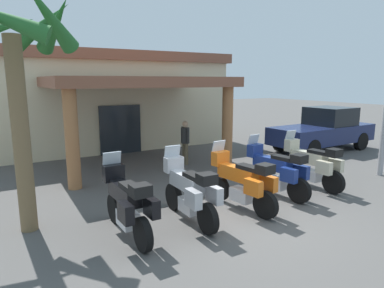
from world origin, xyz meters
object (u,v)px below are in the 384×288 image
(motel_building, at_px, (102,99))
(motorcycle_silver, at_px, (190,191))
(motorcycle_blue, at_px, (276,171))
(motorcycle_orange, at_px, (242,182))
(palm_tree_roadside, at_px, (14,51))
(motorcycle_cream, at_px, (312,164))
(pedestrian, at_px, (185,140))
(pickup_truck_navy, at_px, (324,130))
(motorcycle_black, at_px, (127,203))

(motel_building, distance_m, motorcycle_silver, 10.57)
(motorcycle_silver, distance_m, motorcycle_blue, 2.92)
(motorcycle_blue, bearing_deg, motorcycle_orange, 94.91)
(palm_tree_roadside, bearing_deg, motorcycle_blue, -11.21)
(motorcycle_blue, bearing_deg, motorcycle_silver, 88.24)
(motorcycle_cream, bearing_deg, motorcycle_orange, 94.26)
(motel_building, xyz_separation_m, motorcycle_cream, (3.09, -10.14, -1.56))
(motorcycle_blue, xyz_separation_m, pedestrian, (-0.33, 4.36, 0.25))
(pedestrian, bearing_deg, pickup_truck_navy, 173.97)
(motorcycle_black, relative_size, motorcycle_orange, 1.00)
(motorcycle_orange, relative_size, pedestrian, 1.34)
(motel_building, height_order, motorcycle_black, motel_building)
(motel_building, relative_size, pickup_truck_navy, 2.25)
(motorcycle_silver, height_order, pedestrian, pedestrian)
(palm_tree_roadside, bearing_deg, motorcycle_orange, -17.97)
(motorcycle_black, distance_m, pedestrian, 6.10)
(motorcycle_blue, bearing_deg, pedestrian, -2.12)
(motel_building, relative_size, motorcycle_blue, 5.30)
(motorcycle_silver, relative_size, pedestrian, 1.34)
(motel_building, relative_size, motorcycle_black, 5.30)
(motorcycle_blue, distance_m, pedestrian, 4.38)
(motel_building, relative_size, pedestrian, 7.09)
(motel_building, height_order, motorcycle_orange, motel_building)
(motel_building, bearing_deg, palm_tree_roadside, -114.54)
(motorcycle_black, height_order, motorcycle_orange, same)
(motorcycle_cream, bearing_deg, motorcycle_silver, 91.68)
(motorcycle_silver, bearing_deg, palm_tree_roadside, 67.13)
(motel_building, height_order, pickup_truck_navy, motel_building)
(pedestrian, relative_size, pickup_truck_navy, 0.32)
(motorcycle_black, relative_size, motorcycle_blue, 1.00)
(motorcycle_cream, bearing_deg, motorcycle_blue, 88.44)
(motorcycle_blue, relative_size, motorcycle_cream, 1.00)
(pickup_truck_navy, bearing_deg, motorcycle_cream, -146.45)
(motel_building, distance_m, palm_tree_roadside, 10.07)
(motorcycle_black, xyz_separation_m, pickup_truck_navy, (10.72, 3.52, 0.24))
(pickup_truck_navy, bearing_deg, motorcycle_black, -162.45)
(motorcycle_orange, bearing_deg, motorcycle_silver, 81.37)
(palm_tree_roadside, bearing_deg, pedestrian, 28.88)
(motorcycle_black, height_order, motorcycle_blue, same)
(motorcycle_blue, height_order, pedestrian, pedestrian)
(motorcycle_orange, xyz_separation_m, motorcycle_blue, (1.46, 0.29, 0.00))
(motorcycle_cream, relative_size, pickup_truck_navy, 0.42)
(pedestrian, xyz_separation_m, pickup_truck_navy, (6.68, -1.04, -0.02))
(motel_building, height_order, palm_tree_roadside, palm_tree_roadside)
(motorcycle_cream, distance_m, palm_tree_roadside, 8.18)
(motorcycle_silver, bearing_deg, motorcycle_black, 90.51)
(motorcycle_orange, xyz_separation_m, pedestrian, (1.13, 4.65, 0.25))
(motorcycle_orange, relative_size, palm_tree_roadside, 0.45)
(motorcycle_silver, relative_size, motorcycle_cream, 1.00)
(motorcycle_cream, xyz_separation_m, pickup_truck_navy, (4.89, 3.32, 0.24))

